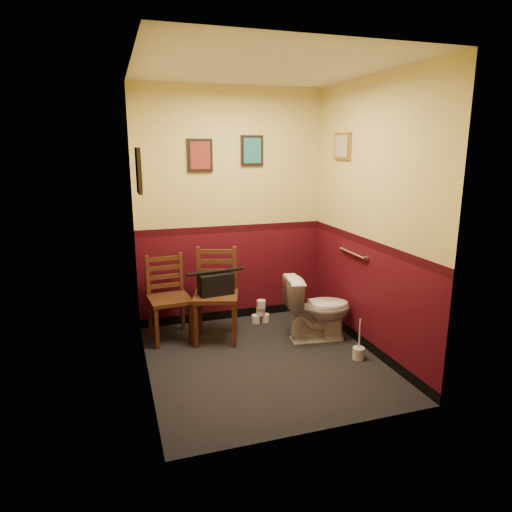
% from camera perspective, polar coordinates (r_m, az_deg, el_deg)
% --- Properties ---
extents(floor, '(2.20, 2.40, 0.00)m').
position_cam_1_polar(floor, '(4.59, 0.97, -12.94)').
color(floor, black).
rests_on(floor, ground).
extents(ceiling, '(2.20, 2.40, 0.00)m').
position_cam_1_polar(ceiling, '(4.16, 1.14, 22.57)').
color(ceiling, silver).
rests_on(ceiling, ground).
extents(wall_back, '(2.20, 0.00, 2.70)m').
position_cam_1_polar(wall_back, '(5.31, -3.14, 5.98)').
color(wall_back, '#480A15').
rests_on(wall_back, ground).
extents(wall_front, '(2.20, 0.00, 2.70)m').
position_cam_1_polar(wall_front, '(3.08, 8.25, 0.30)').
color(wall_front, '#480A15').
rests_on(wall_front, ground).
extents(wall_left, '(0.00, 2.40, 2.70)m').
position_cam_1_polar(wall_left, '(3.96, -14.23, 2.98)').
color(wall_left, '#480A15').
rests_on(wall_left, ground).
extents(wall_right, '(0.00, 2.40, 2.70)m').
position_cam_1_polar(wall_right, '(4.64, 14.07, 4.49)').
color(wall_right, '#480A15').
rests_on(wall_right, ground).
extents(grab_bar, '(0.05, 0.56, 0.06)m').
position_cam_1_polar(grab_bar, '(4.91, 11.98, 0.32)').
color(grab_bar, silver).
rests_on(grab_bar, wall_right).
extents(framed_print_back_a, '(0.28, 0.04, 0.36)m').
position_cam_1_polar(framed_print_back_a, '(5.16, -7.02, 12.37)').
color(framed_print_back_a, black).
rests_on(framed_print_back_a, wall_back).
extents(framed_print_back_b, '(0.26, 0.04, 0.34)m').
position_cam_1_polar(framed_print_back_b, '(5.31, -0.50, 13.04)').
color(framed_print_back_b, black).
rests_on(framed_print_back_b, wall_back).
extents(framed_print_left, '(0.04, 0.30, 0.38)m').
position_cam_1_polar(framed_print_left, '(4.00, -14.45, 10.30)').
color(framed_print_left, black).
rests_on(framed_print_left, wall_left).
extents(framed_print_right, '(0.04, 0.34, 0.28)m').
position_cam_1_polar(framed_print_right, '(5.09, 10.72, 13.35)').
color(framed_print_right, olive).
rests_on(framed_print_right, wall_right).
extents(toilet, '(0.76, 0.48, 0.70)m').
position_cam_1_polar(toilet, '(4.98, 7.71, -6.51)').
color(toilet, white).
rests_on(toilet, floor).
extents(toilet_brush, '(0.12, 0.12, 0.42)m').
position_cam_1_polar(toilet_brush, '(4.71, 12.70, -11.67)').
color(toilet_brush, silver).
rests_on(toilet_brush, floor).
extents(chair_left, '(0.46, 0.46, 0.91)m').
position_cam_1_polar(chair_left, '(5.02, -10.89, -5.18)').
color(chair_left, '#5A321B').
rests_on(chair_left, floor).
extents(chair_right, '(0.58, 0.58, 0.99)m').
position_cam_1_polar(chair_right, '(4.94, -5.00, -4.82)').
color(chair_right, '#5A321B').
rests_on(chair_right, floor).
extents(handbag, '(0.38, 0.23, 0.26)m').
position_cam_1_polar(handbag, '(4.85, -5.07, -3.47)').
color(handbag, black).
rests_on(handbag, chair_right).
extents(tp_stack, '(0.22, 0.13, 0.28)m').
position_cam_1_polar(tp_stack, '(5.46, 0.59, -7.14)').
color(tp_stack, silver).
rests_on(tp_stack, floor).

